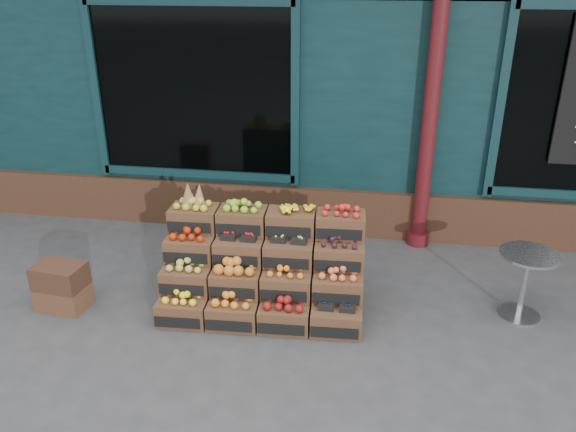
# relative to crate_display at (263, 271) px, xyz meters

# --- Properties ---
(ground) EXTENTS (60.00, 60.00, 0.00)m
(ground) POSITION_rel_crate_display_xyz_m (0.40, -0.39, -0.37)
(ground) COLOR #39393B
(ground) RESTS_ON ground
(shop_facade) EXTENTS (12.00, 6.24, 4.80)m
(shop_facade) POSITION_rel_crate_display_xyz_m (0.40, 4.72, 2.02)
(shop_facade) COLOR black
(shop_facade) RESTS_ON ground
(crate_display) EXTENTS (1.98, 1.04, 1.21)m
(crate_display) POSITION_rel_crate_display_xyz_m (0.00, 0.00, 0.00)
(crate_display) COLOR #50321F
(crate_display) RESTS_ON ground
(spare_crates) EXTENTS (0.51, 0.38, 0.47)m
(spare_crates) POSITION_rel_crate_display_xyz_m (-1.95, -0.39, -0.14)
(spare_crates) COLOR #50321F
(spare_crates) RESTS_ON ground
(bistro_table) EXTENTS (0.55, 0.55, 0.69)m
(bistro_table) POSITION_rel_crate_display_xyz_m (2.50, 0.18, 0.05)
(bistro_table) COLOR #B1B3B9
(bistro_table) RESTS_ON ground
(shopkeeper) EXTENTS (0.80, 0.60, 2.01)m
(shopkeeper) POSITION_rel_crate_display_xyz_m (-0.72, 2.23, 0.63)
(shopkeeper) COLOR #1D682A
(shopkeeper) RESTS_ON ground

